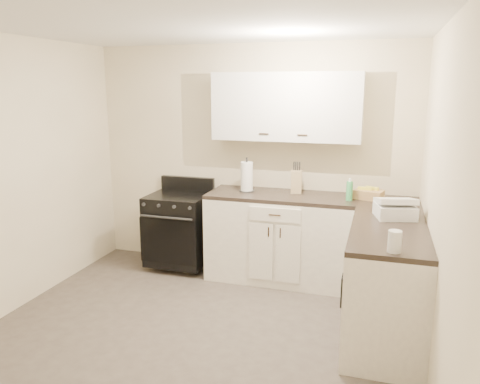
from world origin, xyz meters
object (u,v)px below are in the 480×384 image
(knife_block, at_px, (296,182))
(countertop_grill, at_px, (395,211))
(paper_towel, at_px, (247,177))
(wicker_basket, at_px, (369,195))
(stove, at_px, (178,229))

(knife_block, bearing_deg, countertop_grill, -43.19)
(knife_block, bearing_deg, paper_towel, 179.67)
(wicker_basket, bearing_deg, paper_towel, -179.52)
(wicker_basket, bearing_deg, stove, -177.84)
(knife_block, relative_size, countertop_grill, 0.78)
(stove, height_order, knife_block, knife_block)
(stove, bearing_deg, paper_towel, 4.87)
(knife_block, xyz_separation_m, wicker_basket, (0.75, -0.06, -0.08))
(knife_block, relative_size, paper_towel, 0.77)
(stove, distance_m, paper_towel, 1.02)
(stove, distance_m, wicker_basket, 2.13)
(stove, height_order, paper_towel, paper_towel)
(knife_block, distance_m, wicker_basket, 0.75)
(knife_block, height_order, countertop_grill, knife_block)
(stove, xyz_separation_m, paper_towel, (0.79, 0.07, 0.64))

